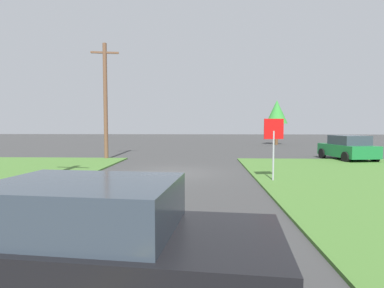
{
  "coord_description": "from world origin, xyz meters",
  "views": [
    {
      "loc": [
        1.61,
        -15.01,
        2.32
      ],
      "look_at": [
        0.77,
        3.7,
        1.16
      ],
      "focal_mm": 29.69,
      "sensor_mm": 36.0,
      "label": 1
    }
  ],
  "objects_px": {
    "car_on_crossroad": "(348,148)",
    "oak_tree_left": "(277,112)",
    "stop_sign": "(274,137)",
    "utility_pole_mid": "(105,100)",
    "car_behind_on_main_road": "(108,246)"
  },
  "relations": [
    {
      "from": "car_on_crossroad",
      "to": "car_behind_on_main_road",
      "type": "height_order",
      "value": "same"
    },
    {
      "from": "car_behind_on_main_road",
      "to": "utility_pole_mid",
      "type": "bearing_deg",
      "value": 113.27
    },
    {
      "from": "car_on_crossroad",
      "to": "utility_pole_mid",
      "type": "distance_m",
      "value": 16.12
    },
    {
      "from": "utility_pole_mid",
      "to": "car_on_crossroad",
      "type": "bearing_deg",
      "value": 0.1
    },
    {
      "from": "car_behind_on_main_road",
      "to": "utility_pole_mid",
      "type": "distance_m",
      "value": 18.13
    },
    {
      "from": "stop_sign",
      "to": "car_behind_on_main_road",
      "type": "xyz_separation_m",
      "value": [
        -3.91,
        -8.99,
        -1.01
      ]
    },
    {
      "from": "car_behind_on_main_road",
      "to": "oak_tree_left",
      "type": "bearing_deg",
      "value": 79.79
    },
    {
      "from": "car_on_crossroad",
      "to": "oak_tree_left",
      "type": "relative_size",
      "value": 0.82
    },
    {
      "from": "car_on_crossroad",
      "to": "oak_tree_left",
      "type": "height_order",
      "value": "oak_tree_left"
    },
    {
      "from": "stop_sign",
      "to": "oak_tree_left",
      "type": "xyz_separation_m",
      "value": [
        5.35,
        23.92,
        1.89
      ]
    },
    {
      "from": "utility_pole_mid",
      "to": "oak_tree_left",
      "type": "xyz_separation_m",
      "value": [
        14.71,
        15.91,
        -0.26
      ]
    },
    {
      "from": "car_behind_on_main_road",
      "to": "utility_pole_mid",
      "type": "relative_size",
      "value": 0.56
    },
    {
      "from": "utility_pole_mid",
      "to": "stop_sign",
      "type": "bearing_deg",
      "value": -40.56
    },
    {
      "from": "stop_sign",
      "to": "car_on_crossroad",
      "type": "relative_size",
      "value": 0.61
    },
    {
      "from": "utility_pole_mid",
      "to": "oak_tree_left",
      "type": "height_order",
      "value": "utility_pole_mid"
    }
  ]
}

